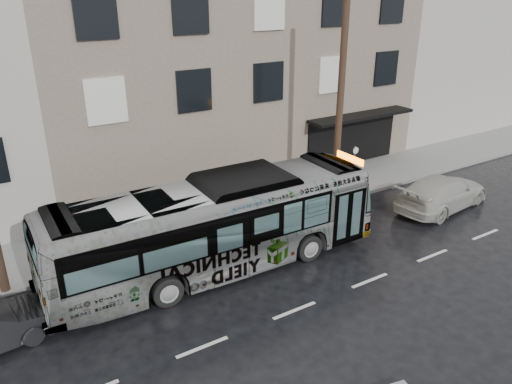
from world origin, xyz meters
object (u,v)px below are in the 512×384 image
Objects in this scene: sign_post at (353,171)px; bus at (215,226)px; utility_pole_front at (340,104)px; white_sedan at (442,192)px.

bus is (-8.48, -2.28, 0.32)m from sign_post.
utility_pole_front reaches higher than bus.
utility_pole_front is at bearing -71.50° from bus.
sign_post is at bearing 32.96° from white_sedan.
utility_pole_front is at bearing 43.05° from white_sedan.
bus is 2.31× the size of white_sedan.
white_sedan is (2.59, -3.05, -0.60)m from sign_post.
bus is 11.13m from white_sedan.
sign_post reaches higher than white_sedan.
utility_pole_front is 6.17m from white_sedan.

